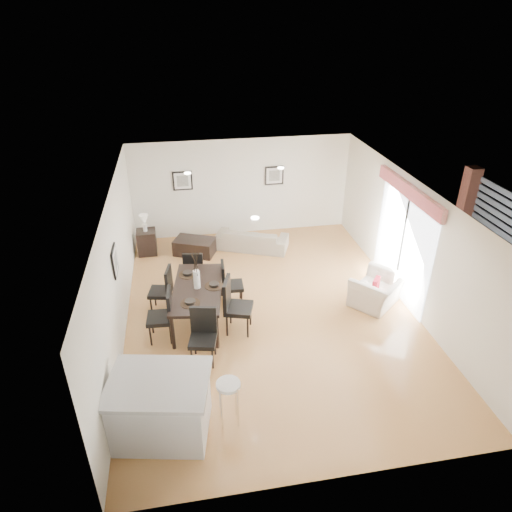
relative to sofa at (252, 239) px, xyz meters
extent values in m
plane|color=tan|center=(-0.10, -2.95, -0.28)|extent=(8.00, 8.00, 0.00)
cube|color=white|center=(-0.10, 1.05, 1.07)|extent=(6.00, 0.04, 2.70)
cube|color=white|center=(-0.10, -6.95, 1.07)|extent=(6.00, 0.04, 2.70)
cube|color=white|center=(-3.10, -2.95, 1.07)|extent=(0.04, 8.00, 2.70)
cube|color=white|center=(2.90, -2.95, 1.07)|extent=(0.04, 8.00, 2.70)
cube|color=white|center=(-0.10, -2.95, 2.42)|extent=(6.00, 8.00, 0.02)
imported|color=#9F9380|center=(0.00, 0.00, 0.00)|extent=(2.04, 1.40, 0.55)
imported|color=beige|center=(2.24, -3.05, 0.07)|extent=(1.40, 1.39, 0.69)
imported|color=#315323|center=(5.34, -1.16, 0.06)|extent=(0.50, 0.50, 0.68)
cube|color=black|center=(-1.61, -2.97, 0.49)|extent=(1.22, 2.03, 0.06)
cylinder|color=black|center=(-2.14, -3.80, 0.09)|extent=(0.07, 0.07, 0.73)
cylinder|color=black|center=(-1.89, -2.03, 0.09)|extent=(0.07, 0.07, 0.73)
cylinder|color=black|center=(-1.32, -3.92, 0.09)|extent=(0.07, 0.07, 0.73)
cylinder|color=black|center=(-1.07, -2.15, 0.09)|extent=(0.07, 0.07, 0.73)
cube|color=black|center=(-2.37, -3.45, 0.21)|extent=(0.52, 0.52, 0.08)
cube|color=black|center=(-2.16, -3.47, 0.52)|extent=(0.09, 0.49, 0.58)
cylinder|color=black|center=(-2.55, -3.25, -0.05)|extent=(0.04, 0.04, 0.44)
cylinder|color=black|center=(-2.17, -3.27, -0.05)|extent=(0.04, 0.04, 0.44)
cylinder|color=black|center=(-2.57, -3.63, -0.05)|extent=(0.04, 0.04, 0.44)
cylinder|color=black|center=(-2.19, -3.65, -0.05)|extent=(0.04, 0.04, 0.44)
cube|color=black|center=(-2.37, -2.50, 0.19)|extent=(0.54, 0.54, 0.08)
cube|color=black|center=(-2.17, -2.54, 0.48)|extent=(0.15, 0.47, 0.55)
cylinder|color=black|center=(-2.51, -2.28, -0.07)|extent=(0.04, 0.04, 0.42)
cylinder|color=black|center=(-2.16, -2.36, -0.07)|extent=(0.04, 0.04, 0.42)
cylinder|color=black|center=(-2.58, -2.64, -0.07)|extent=(0.04, 0.04, 0.42)
cylinder|color=black|center=(-2.23, -2.71, -0.07)|extent=(0.04, 0.04, 0.42)
cube|color=black|center=(-0.84, -3.45, 0.25)|extent=(0.65, 0.65, 0.09)
cube|color=black|center=(-1.06, -3.39, 0.58)|extent=(0.22, 0.52, 0.63)
cylinder|color=black|center=(-0.70, -3.71, -0.04)|extent=(0.04, 0.04, 0.48)
cylinder|color=black|center=(-1.10, -3.59, -0.04)|extent=(0.04, 0.04, 0.48)
cylinder|color=black|center=(-0.59, -3.32, -0.04)|extent=(0.04, 0.04, 0.48)
cylinder|color=black|center=(-0.98, -3.20, -0.04)|extent=(0.04, 0.04, 0.48)
cube|color=black|center=(-0.84, -2.50, 0.18)|extent=(0.47, 0.47, 0.08)
cube|color=black|center=(-1.04, -2.49, 0.46)|extent=(0.08, 0.45, 0.54)
cylinder|color=black|center=(-0.67, -2.68, -0.07)|extent=(0.04, 0.04, 0.41)
cylinder|color=black|center=(-1.03, -2.67, -0.07)|extent=(0.04, 0.04, 0.41)
cylinder|color=black|center=(-0.66, -2.33, -0.07)|extent=(0.04, 0.04, 0.41)
cylinder|color=black|center=(-1.01, -2.31, -0.07)|extent=(0.04, 0.04, 0.41)
cube|color=black|center=(-1.61, -4.25, 0.20)|extent=(0.56, 0.56, 0.08)
cube|color=black|center=(-1.56, -4.05, 0.50)|extent=(0.48, 0.16, 0.57)
cylinder|color=black|center=(-1.83, -4.39, -0.06)|extent=(0.04, 0.04, 0.43)
cylinder|color=black|center=(-1.75, -4.03, -0.06)|extent=(0.04, 0.04, 0.43)
cylinder|color=black|center=(-1.46, -4.47, -0.06)|extent=(0.04, 0.04, 0.43)
cylinder|color=black|center=(-1.38, -4.11, -0.06)|extent=(0.04, 0.04, 0.43)
cube|color=black|center=(-1.61, -1.70, 0.17)|extent=(0.51, 0.51, 0.08)
cube|color=black|center=(-1.64, -1.89, 0.45)|extent=(0.45, 0.13, 0.53)
cylinder|color=black|center=(-1.40, -1.56, -0.07)|extent=(0.03, 0.03, 0.40)
cylinder|color=black|center=(-1.46, -1.90, -0.07)|extent=(0.03, 0.03, 0.40)
cylinder|color=black|center=(-1.75, -1.50, -0.07)|extent=(0.03, 0.03, 0.40)
cylinder|color=black|center=(-1.81, -1.84, -0.07)|extent=(0.03, 0.03, 0.40)
cylinder|color=white|center=(-1.61, -2.97, 0.72)|extent=(0.13, 0.13, 0.39)
cylinder|color=#2E2114|center=(-1.27, -2.97, 0.52)|extent=(0.38, 0.38, 0.01)
cylinder|color=black|center=(-1.27, -2.97, 0.56)|extent=(0.20, 0.20, 0.06)
cylinder|color=#2E2114|center=(-1.77, -2.44, 0.52)|extent=(0.38, 0.38, 0.01)
cylinder|color=black|center=(-1.77, -2.44, 0.56)|extent=(0.20, 0.20, 0.06)
cylinder|color=#2E2114|center=(-1.77, -3.51, 0.52)|extent=(0.38, 0.38, 0.01)
cylinder|color=black|center=(-1.77, -3.51, 0.56)|extent=(0.20, 0.20, 0.06)
cube|color=black|center=(-1.53, -0.04, -0.07)|extent=(1.18, 0.97, 0.41)
cube|color=black|center=(-2.76, 0.20, 0.05)|extent=(0.49, 0.49, 0.64)
cylinder|color=white|center=(-2.76, 0.20, 0.46)|extent=(0.11, 0.11, 0.19)
cone|color=white|center=(-2.76, 0.20, 0.69)|extent=(0.24, 0.24, 0.26)
cube|color=maroon|center=(2.14, -3.15, 0.27)|extent=(0.27, 0.31, 0.31)
cube|color=silver|center=(-2.33, -5.72, 0.20)|extent=(1.52, 1.26, 0.96)
cube|color=#B6B6B9|center=(-2.33, -5.72, 0.71)|extent=(1.65, 1.39, 0.07)
cylinder|color=white|center=(-1.32, -5.72, 0.51)|extent=(0.37, 0.37, 0.05)
cylinder|color=silver|center=(-1.19, -5.60, 0.12)|extent=(0.03, 0.03, 0.79)
cylinder|color=silver|center=(-1.44, -5.60, 0.12)|extent=(0.03, 0.03, 0.79)
cylinder|color=silver|center=(-1.44, -5.85, 0.12)|extent=(0.03, 0.03, 0.79)
cylinder|color=silver|center=(-1.19, -5.85, 0.12)|extent=(0.03, 0.03, 0.79)
cube|color=black|center=(-1.70, 1.02, 1.37)|extent=(0.52, 0.03, 0.52)
cube|color=white|center=(-1.70, 1.02, 1.37)|extent=(0.44, 0.04, 0.44)
cube|color=#62635D|center=(-1.70, 1.02, 1.37)|extent=(0.30, 0.04, 0.30)
cube|color=black|center=(0.80, 1.02, 1.37)|extent=(0.52, 0.03, 0.52)
cube|color=white|center=(0.80, 1.02, 1.37)|extent=(0.44, 0.04, 0.44)
cube|color=#62635D|center=(0.80, 1.02, 1.37)|extent=(0.30, 0.04, 0.30)
cube|color=black|center=(-3.07, -3.15, 1.37)|extent=(0.03, 0.52, 0.52)
cube|color=white|center=(-3.07, -3.15, 1.37)|extent=(0.04, 0.44, 0.44)
cube|color=#62635D|center=(-3.07, -3.15, 1.37)|extent=(0.04, 0.30, 0.30)
cube|color=white|center=(2.88, -2.65, 0.85)|extent=(0.02, 2.40, 2.25)
cube|color=black|center=(2.86, -2.65, 0.85)|extent=(0.03, 0.05, 2.25)
cube|color=black|center=(2.86, -2.65, 1.99)|extent=(0.03, 2.50, 0.05)
cube|color=maroon|center=(2.82, -2.65, 2.15)|extent=(0.10, 2.70, 0.28)
plane|color=gray|center=(4.90, -2.65, -0.28)|extent=(6.00, 6.00, 0.00)
cube|color=brown|center=(5.95, -0.25, 0.72)|extent=(0.35, 0.35, 2.00)
camera|label=1|loc=(-1.78, -10.75, 5.48)|focal=32.00mm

